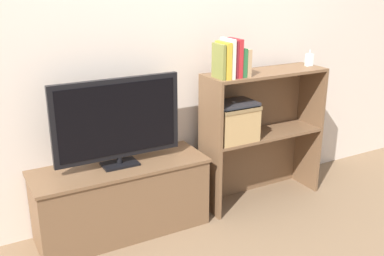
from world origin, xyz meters
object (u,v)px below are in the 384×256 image
book_mustard (223,60)px  storage_basket_left (233,121)px  book_maroon (231,59)px  baby_monitor (309,60)px  tv (118,120)px  laptop (234,104)px  book_crimson (235,58)px  book_olive (219,61)px  book_forest (239,62)px  tv_stand (122,199)px  book_tan (244,62)px  book_ivory (228,58)px

book_mustard → storage_basket_left: size_ratio=0.80×
book_maroon → baby_monitor: book_maroon is taller
tv → baby_monitor: size_ratio=6.79×
book_mustard → laptop: bearing=13.5°
tv → book_crimson: (0.78, -0.08, 0.33)m
book_olive → laptop: book_olive is taller
book_maroon → book_forest: (0.06, 0.00, -0.03)m
baby_monitor → laptop: size_ratio=0.39×
book_olive → baby_monitor: (0.80, 0.04, -0.07)m
tv_stand → baby_monitor: (1.46, -0.04, 0.77)m
book_forest → book_tan: (0.03, 0.00, -0.00)m
tv_stand → tv: 0.53m
book_olive → book_mustard: (0.03, 0.00, 0.00)m
book_maroon → book_forest: book_maroon is taller
tv → laptop: tv is taller
tv_stand → book_crimson: 1.16m
book_olive → laptop: bearing=10.3°
book_crimson → book_ivory: bearing=180.0°
tv_stand → book_crimson: book_crimson is taller
book_mustard → book_ivory: (0.03, 0.00, 0.01)m
book_mustard → book_forest: bearing=0.0°
book_mustard → book_forest: 0.13m
book_ivory → book_maroon: size_ratio=1.04×
tv → book_maroon: 0.83m
book_olive → storage_basket_left: bearing=10.3°
tv_stand → laptop: bearing=-4.0°
book_tan → storage_basket_left: (-0.05, 0.03, -0.40)m
book_crimson → book_forest: size_ratio=1.33×
book_maroon → storage_basket_left: bearing=29.0°
book_crimson → laptop: 0.32m
book_maroon → book_olive: bearing=-180.0°
book_ivory → book_forest: bearing=0.0°
book_olive → tv: bearing=173.1°
book_maroon → book_crimson: book_crimson is taller
tv_stand → storage_basket_left: bearing=-4.0°
book_olive → book_maroon: (0.10, 0.00, 0.01)m
tv → storage_basket_left: 0.81m
book_crimson → book_mustard: bearing=180.0°
tv_stand → book_olive: book_olive is taller
tv_stand → book_maroon: size_ratio=4.59×
book_forest → baby_monitor: bearing=3.6°
book_ivory → baby_monitor: bearing=3.2°
book_mustard → book_tan: size_ratio=1.29×
book_forest → laptop: bearing=124.7°
book_olive → baby_monitor: 0.80m
book_maroon → book_forest: 0.07m
book_crimson → book_tan: size_ratio=1.38×
book_olive → laptop: (0.14, 0.03, -0.30)m
book_ivory → storage_basket_left: size_ratio=0.86×
tv → book_olive: 0.74m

